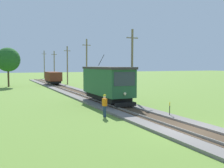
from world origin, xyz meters
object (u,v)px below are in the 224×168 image
at_px(utility_pole_far, 67,65).
at_px(track_worker, 105,104).
at_px(utility_pole_near_tram, 132,65).
at_px(utility_pole_distant, 54,66).
at_px(utility_pole_mid, 87,64).
at_px(red_tram, 107,83).
at_px(tree_left_near, 8,60).
at_px(utility_pole_horizon, 44,64).
at_px(trackside_signal_marker, 170,109).
at_px(freight_car, 53,77).

xyz_separation_m(utility_pole_far, track_worker, (-6.29, -35.31, -3.04)).
bearing_deg(utility_pole_near_tram, utility_pole_distant, 90.00).
height_order(utility_pole_mid, track_worker, utility_pole_mid).
xyz_separation_m(red_tram, tree_left_near, (-8.17, 27.11, 2.77)).
distance_m(utility_pole_horizon, track_worker, 62.98).
relative_size(utility_pole_mid, trackside_signal_marker, 6.98).
height_order(utility_pole_horizon, track_worker, utility_pole_horizon).
relative_size(utility_pole_mid, tree_left_near, 1.15).
bearing_deg(utility_pole_horizon, freight_car, -96.59).
height_order(utility_pole_far, trackside_signal_marker, utility_pole_far).
distance_m(utility_pole_near_tram, trackside_signal_marker, 10.10).
height_order(utility_pole_mid, utility_pole_far, utility_pole_mid).
relative_size(trackside_signal_marker, tree_left_near, 0.16).
bearing_deg(utility_pole_near_tram, freight_car, 97.44).
relative_size(utility_pole_near_tram, utility_pole_mid, 0.96).
bearing_deg(tree_left_near, utility_pole_near_tram, -66.21).
bearing_deg(track_worker, trackside_signal_marker, 145.69).
distance_m(freight_car, utility_pole_distant, 15.66).
bearing_deg(freight_car, tree_left_near, 178.46).
bearing_deg(utility_pole_far, freight_car, -148.16).
distance_m(freight_car, track_worker, 33.33).
distance_m(utility_pole_horizon, trackside_signal_marker, 64.84).
bearing_deg(utility_pole_distant, utility_pole_near_tram, -90.00).
bearing_deg(utility_pole_horizon, utility_pole_mid, -90.00).
relative_size(freight_car, utility_pole_mid, 0.63).
bearing_deg(utility_pole_distant, red_tram, -94.61).
bearing_deg(red_tram, utility_pole_distant, 85.39).
bearing_deg(trackside_signal_marker, freight_car, 92.63).
relative_size(freight_car, utility_pole_near_tram, 0.66).
height_order(utility_pole_near_tram, utility_pole_far, utility_pole_near_tram).
xyz_separation_m(red_tram, utility_pole_horizon, (3.39, 56.27, 2.04)).
bearing_deg(red_tram, trackside_signal_marker, -79.13).
bearing_deg(tree_left_near, utility_pole_horizon, 68.38).
relative_size(freight_car, tree_left_near, 0.72).
relative_size(utility_pole_near_tram, utility_pole_distant, 1.06).
bearing_deg(utility_pole_horizon, utility_pole_distant, -90.00).
bearing_deg(utility_pole_near_tram, utility_pole_mid, 90.00).
distance_m(red_tram, trackside_signal_marker, 8.73).
height_order(red_tram, freight_car, red_tram).
xyz_separation_m(utility_pole_distant, utility_pole_horizon, (0.00, 14.27, 0.39)).
xyz_separation_m(utility_pole_far, utility_pole_horizon, (-0.00, 27.27, 0.21)).
xyz_separation_m(red_tram, utility_pole_mid, (3.39, 16.55, 2.02)).
relative_size(red_tram, utility_pole_horizon, 1.03).
xyz_separation_m(utility_pole_far, utility_pole_distant, (-0.00, 13.01, -0.17)).
distance_m(red_tram, tree_left_near, 28.45).
xyz_separation_m(utility_pole_distant, track_worker, (-6.29, -48.32, -2.87)).
xyz_separation_m(red_tram, utility_pole_distant, (3.39, 42.00, 1.66)).
height_order(red_tram, utility_pole_mid, utility_pole_mid).
relative_size(utility_pole_near_tram, utility_pole_horizon, 0.96).
xyz_separation_m(red_tram, track_worker, (-2.90, -6.31, -1.21)).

